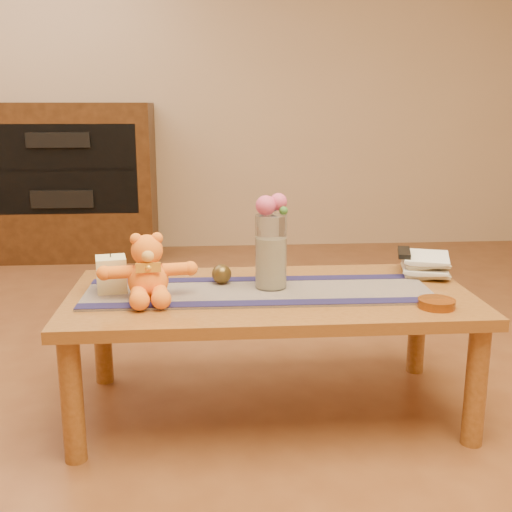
{
  "coord_description": "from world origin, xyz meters",
  "views": [
    {
      "loc": [
        -0.21,
        -2.1,
        1.09
      ],
      "look_at": [
        -0.05,
        0.0,
        0.58
      ],
      "focal_mm": 44.01,
      "sensor_mm": 36.0,
      "label": 1
    }
  ],
  "objects": [
    {
      "name": "coffee_table_top",
      "position": [
        0.0,
        0.0,
        0.43
      ],
      "size": [
        1.4,
        0.7,
        0.04
      ],
      "primitive_type": "cube",
      "color": "brown",
      "rests_on": "floor"
    },
    {
      "name": "teddy_bear",
      "position": [
        -0.42,
        -0.05,
        0.56
      ],
      "size": [
        0.34,
        0.29,
        0.21
      ],
      "primitive_type": null,
      "rotation": [
        0.0,
        0.0,
        0.14
      ],
      "color": "orange",
      "rests_on": "persian_runner"
    },
    {
      "name": "cabinet_shelf",
      "position": [
        -1.2,
        2.33,
        0.66
      ],
      "size": [
        1.02,
        0.2,
        0.02
      ],
      "primitive_type": "cube",
      "color": "black",
      "rests_on": "media_cabinet"
    },
    {
      "name": "floor",
      "position": [
        0.0,
        0.0,
        0.0
      ],
      "size": [
        5.5,
        5.5,
        0.0
      ],
      "primitive_type": "plane",
      "color": "brown",
      "rests_on": "ground"
    },
    {
      "name": "cabinet_cavity",
      "position": [
        -1.2,
        2.25,
        0.66
      ],
      "size": [
        1.02,
        0.03,
        0.61
      ],
      "primitive_type": "cube",
      "color": "black",
      "rests_on": "media_cabinet"
    },
    {
      "name": "book_upper",
      "position": [
        0.53,
        0.21,
        0.5
      ],
      "size": [
        0.2,
        0.25,
        0.02
      ],
      "primitive_type": "imported",
      "rotation": [
        0.0,
        0.0,
        -0.17
      ],
      "color": "beige",
      "rests_on": "book_lower"
    },
    {
      "name": "table_leg_fl",
      "position": [
        -0.64,
        -0.29,
        0.21
      ],
      "size": [
        0.07,
        0.07,
        0.41
      ],
      "primitive_type": "cylinder",
      "color": "brown",
      "rests_on": "floor"
    },
    {
      "name": "rose_right",
      "position": [
        0.03,
        0.03,
        0.76
      ],
      "size": [
        0.06,
        0.06,
        0.06
      ],
      "primitive_type": "sphere",
      "color": "#C24472",
      "rests_on": "glass_vase"
    },
    {
      "name": "table_leg_fr",
      "position": [
        0.64,
        -0.29,
        0.21
      ],
      "size": [
        0.07,
        0.07,
        0.41
      ],
      "primitive_type": "cylinder",
      "color": "brown",
      "rests_on": "floor"
    },
    {
      "name": "pillar_candle",
      "position": [
        -0.55,
        0.03,
        0.52
      ],
      "size": [
        0.12,
        0.12,
        0.12
      ],
      "primitive_type": "cube",
      "rotation": [
        0.0,
        0.0,
        0.19
      ],
      "color": "beige",
      "rests_on": "persian_runner"
    },
    {
      "name": "book_bottom",
      "position": [
        0.54,
        0.21,
        0.46
      ],
      "size": [
        0.21,
        0.25,
        0.02
      ],
      "primitive_type": "imported",
      "rotation": [
        0.0,
        0.0,
        -0.22
      ],
      "color": "beige",
      "rests_on": "coffee_table_top"
    },
    {
      "name": "media_cabinet",
      "position": [
        -1.2,
        2.48,
        0.55
      ],
      "size": [
        1.2,
        0.5,
        1.1
      ],
      "primitive_type": "cube",
      "color": "black",
      "rests_on": "floor"
    },
    {
      "name": "leaf_sprig",
      "position": [
        0.04,
        0.01,
        0.74
      ],
      "size": [
        0.03,
        0.03,
        0.03
      ],
      "primitive_type": "sphere",
      "color": "#33662D",
      "rests_on": "glass_vase"
    },
    {
      "name": "rose_left",
      "position": [
        -0.02,
        0.02,
        0.75
      ],
      "size": [
        0.07,
        0.07,
        0.07
      ],
      "primitive_type": "sphere",
      "color": "#C24472",
      "rests_on": "glass_vase"
    },
    {
      "name": "book_top",
      "position": [
        0.54,
        0.2,
        0.52
      ],
      "size": [
        0.23,
        0.26,
        0.02
      ],
      "primitive_type": "imported",
      "rotation": [
        0.0,
        0.0,
        -0.33
      ],
      "color": "beige",
      "rests_on": "book_upper"
    },
    {
      "name": "stereo_upper",
      "position": [
        -1.2,
        2.35,
        0.86
      ],
      "size": [
        0.42,
        0.28,
        0.1
      ],
      "primitive_type": "cube",
      "color": "black",
      "rests_on": "media_cabinet"
    },
    {
      "name": "potpourri_fill",
      "position": [
        0.0,
        0.03,
        0.55
      ],
      "size": [
        0.09,
        0.09,
        0.18
      ],
      "primitive_type": "cylinder",
      "color": "beige",
      "rests_on": "glass_vase"
    },
    {
      "name": "candle_wick",
      "position": [
        -0.55,
        0.03,
        0.58
      ],
      "size": [
        0.0,
        0.0,
        0.01
      ],
      "primitive_type": "cylinder",
      "rotation": [
        0.0,
        0.0,
        0.19
      ],
      "color": "black",
      "rests_on": "pillar_candle"
    },
    {
      "name": "book_lower",
      "position": [
        0.54,
        0.2,
        0.48
      ],
      "size": [
        0.23,
        0.27,
        0.02
      ],
      "primitive_type": "imported",
      "rotation": [
        0.0,
        0.0,
        -0.36
      ],
      "color": "beige",
      "rests_on": "book_bottom"
    },
    {
      "name": "runner_border_far",
      "position": [
        -0.04,
        0.14,
        0.46
      ],
      "size": [
        1.2,
        0.08,
        0.0
      ],
      "primitive_type": "cube",
      "rotation": [
        0.0,
        0.0,
        -0.01
      ],
      "color": "#17143E",
      "rests_on": "persian_runner"
    },
    {
      "name": "glass_vase",
      "position": [
        0.0,
        0.03,
        0.59
      ],
      "size": [
        0.11,
        0.11,
        0.26
      ],
      "primitive_type": "cylinder",
      "color": "silver",
      "rests_on": "persian_runner"
    },
    {
      "name": "wall_back",
      "position": [
        0.0,
        2.75,
        1.35
      ],
      "size": [
        5.5,
        0.0,
        5.5
      ],
      "primitive_type": "plane",
      "rotation": [
        1.57,
        0.0,
        0.0
      ],
      "color": "tan",
      "rests_on": "floor"
    },
    {
      "name": "stereo_lower",
      "position": [
        -1.2,
        2.35,
        0.46
      ],
      "size": [
        0.42,
        0.28,
        0.12
      ],
      "primitive_type": "cube",
      "color": "black",
      "rests_on": "media_cabinet"
    },
    {
      "name": "blue_flower_side",
      "position": [
        -0.03,
        0.05,
        0.74
      ],
      "size": [
        0.04,
        0.04,
        0.04
      ],
      "primitive_type": "sphere",
      "color": "#4E4EA9",
      "rests_on": "glass_vase"
    },
    {
      "name": "runner_border_near",
      "position": [
        -0.04,
        -0.15,
        0.46
      ],
      "size": [
        1.2,
        0.08,
        0.0
      ],
      "primitive_type": "cube",
      "rotation": [
        0.0,
        0.0,
        -0.01
      ],
      "color": "#17143E",
      "rests_on": "persian_runner"
    },
    {
      "name": "table_leg_br",
      "position": [
        0.64,
        0.29,
        0.21
      ],
      "size": [
        0.07,
        0.07,
        0.41
      ],
      "primitive_type": "cylinder",
      "color": "brown",
      "rests_on": "floor"
    },
    {
      "name": "table_leg_bl",
      "position": [
        -0.64,
        0.29,
        0.21
      ],
      "size": [
        0.07,
        0.07,
        0.41
      ],
      "primitive_type": "cylinder",
      "color": "brown",
      "rests_on": "floor"
    },
    {
      "name": "amber_dish",
      "position": [
        0.52,
        -0.22,
        0.46
      ],
      "size": [
        0.15,
        0.15,
        0.03
      ],
      "primitive_type": "cylinder",
      "rotation": [
        0.0,
        0.0,
        -0.3
      ],
      "color": "#BF5914",
      "rests_on": "coffee_table_top"
    },
    {
      "name": "persian_runner",
      "position": [
        -0.04,
        -0.01,
        0.45
      ],
      "size": [
        1.21,
        0.37,
        0.01
      ],
      "primitive_type": "cube",
      "rotation": [
        0.0,
        0.0,
        -0.01
      ],
      "color": "#16163E",
      "rests_on": "coffee_table_top"
    },
    {
      "name": "tv_remote",
      "position": [
        0.54,
        0.2,
        0.54
      ],
      "size": [
        0.09,
        0.17,
        0.02
      ],
      "primitive_type": "cube",
      "rotation": [
        0.0,
        0.0,
        -0.27
      ],
      "color": "black",
      "rests_on": "book_top"
    },
    {
      "name": "bronze_ball",
      "position": [
        -0.17,
        0.09,
        0.49
      ],
      "size": [
        0.08,
        0.08,
        0.07
      ],
      "primitive_type": "sphere",
      "rotation": [
        0.0,
        0.0,
        -0.08
      ],
      "color": "#4B3919",
      "rests_on": "persian_runner"
    },
    {
      "name": "blue_flower_back",
      "position": [
        0.01,
        0.06,
        0.75
      ],
      "size": [
        0.04,
        0.04,
        0.04
      ],
      "primitive_type": "sphere",
      "color": "#4E4EA9",
      "rests_on": "glass_vase"
    }
  ]
}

